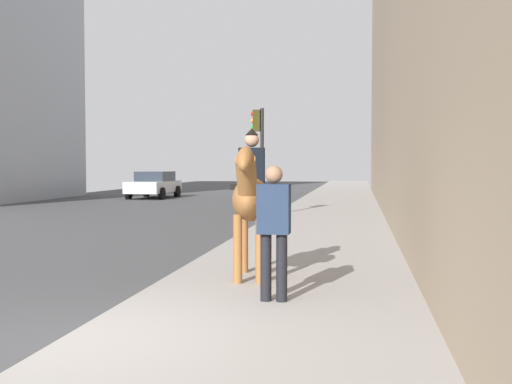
# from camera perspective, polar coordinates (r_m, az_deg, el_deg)

# --- Properties ---
(sidewalk_slab) EXTENTS (120.00, 3.73, 0.12)m
(sidewalk_slab) POSITION_cam_1_polar(r_m,az_deg,el_deg) (6.01, -0.95, -14.64)
(sidewalk_slab) COLOR gray
(sidewalk_slab) RESTS_ON ground
(mounted_horse_near) EXTENTS (2.15, 0.68, 2.25)m
(mounted_horse_near) POSITION_cam_1_polar(r_m,az_deg,el_deg) (9.31, -0.45, -0.39)
(mounted_horse_near) COLOR brown
(mounted_horse_near) RESTS_ON sidewalk_slab
(pedestrian_greeting) EXTENTS (0.27, 0.40, 1.70)m
(pedestrian_greeting) POSITION_cam_1_polar(r_m,az_deg,el_deg) (7.79, 1.64, -2.90)
(pedestrian_greeting) COLOR black
(pedestrian_greeting) RESTS_ON sidewalk_slab
(car_near_lane) EXTENTS (4.26, 2.09, 1.44)m
(car_near_lane) POSITION_cam_1_polar(r_m,az_deg,el_deg) (34.16, -9.28, 0.71)
(car_near_lane) COLOR silver
(car_near_lane) RESTS_ON ground
(traffic_light_near_curb) EXTENTS (0.20, 0.44, 3.66)m
(traffic_light_near_curb) POSITION_cam_1_polar(r_m,az_deg,el_deg) (20.49, 0.30, 4.31)
(traffic_light_near_curb) COLOR black
(traffic_light_near_curb) RESTS_ON ground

